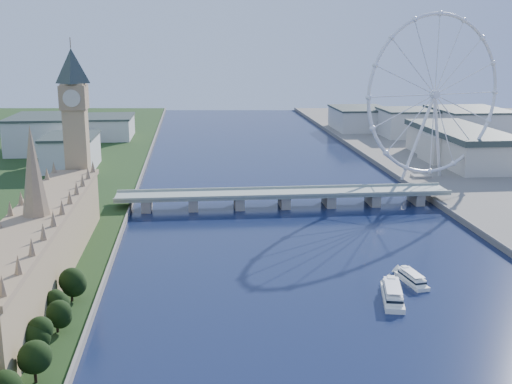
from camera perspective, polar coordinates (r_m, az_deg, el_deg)
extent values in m
cube|color=tan|center=(300.08, -18.68, -4.96)|extent=(24.00, 200.00, 28.00)
cone|color=#937A59|center=(291.18, -19.21, 1.79)|extent=(12.00, 12.00, 40.00)
cube|color=tan|center=(397.01, -15.59, 3.52)|extent=(13.00, 13.00, 80.00)
cube|color=#937A59|center=(393.04, -15.89, 8.11)|extent=(15.00, 15.00, 14.00)
pyramid|color=#2D3833|center=(391.68, -16.16, 12.19)|extent=(20.02, 20.02, 20.00)
cube|color=gray|center=(423.83, 2.52, -0.16)|extent=(220.00, 22.00, 2.00)
cube|color=gray|center=(421.86, -9.68, -1.07)|extent=(6.00, 20.00, 7.50)
cube|color=gray|center=(420.77, -5.60, -0.97)|extent=(6.00, 20.00, 7.50)
cube|color=gray|center=(421.81, -1.52, -0.88)|extent=(6.00, 20.00, 7.50)
cube|color=gray|center=(424.97, 2.51, -0.78)|extent=(6.00, 20.00, 7.50)
cube|color=gray|center=(430.21, 6.47, -0.68)|extent=(6.00, 20.00, 7.50)
cube|color=gray|center=(437.44, 10.32, -0.57)|extent=(6.00, 20.00, 7.50)
cube|color=gray|center=(446.58, 14.02, -0.47)|extent=(6.00, 20.00, 7.50)
torus|color=silver|center=(497.90, 15.61, 8.34)|extent=(113.60, 39.12, 118.60)
cylinder|color=silver|center=(497.90, 15.61, 8.34)|extent=(7.25, 6.61, 6.00)
cube|color=gray|center=(515.18, 14.45, 1.36)|extent=(14.00, 10.00, 2.00)
cube|color=beige|center=(554.62, -16.10, 3.36)|extent=(40.00, 60.00, 26.00)
cube|color=beige|center=(649.28, -18.23, 4.89)|extent=(60.00, 80.00, 32.00)
cube|color=beige|center=(719.55, -12.96, 5.59)|extent=(50.00, 70.00, 22.00)
cube|color=beige|center=(733.86, 13.45, 5.95)|extent=(60.00, 60.00, 28.00)
cube|color=beige|center=(737.31, 18.39, 5.75)|extent=(70.00, 90.00, 30.00)
cube|color=beige|center=(779.40, 9.21, 6.41)|extent=(60.00, 80.00, 24.00)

